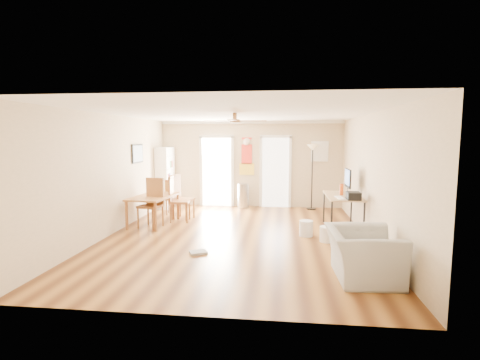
# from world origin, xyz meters

# --- Properties ---
(floor) EXTENTS (7.00, 7.00, 0.00)m
(floor) POSITION_xyz_m (0.00, 0.00, 0.00)
(floor) COLOR brown
(floor) RESTS_ON ground
(ceiling) EXTENTS (5.50, 7.00, 0.00)m
(ceiling) POSITION_xyz_m (0.00, 0.00, 2.60)
(ceiling) COLOR silver
(ceiling) RESTS_ON floor
(wall_back) EXTENTS (5.50, 0.04, 2.60)m
(wall_back) POSITION_xyz_m (0.00, 3.50, 1.30)
(wall_back) COLOR beige
(wall_back) RESTS_ON floor
(wall_front) EXTENTS (5.50, 0.04, 2.60)m
(wall_front) POSITION_xyz_m (0.00, -3.50, 1.30)
(wall_front) COLOR beige
(wall_front) RESTS_ON floor
(wall_left) EXTENTS (0.04, 7.00, 2.60)m
(wall_left) POSITION_xyz_m (-2.75, 0.00, 1.30)
(wall_left) COLOR beige
(wall_left) RESTS_ON floor
(wall_right) EXTENTS (0.04, 7.00, 2.60)m
(wall_right) POSITION_xyz_m (2.75, 0.00, 1.30)
(wall_right) COLOR beige
(wall_right) RESTS_ON floor
(crown_molding) EXTENTS (5.50, 7.00, 0.08)m
(crown_molding) POSITION_xyz_m (0.00, 0.00, 2.56)
(crown_molding) COLOR white
(crown_molding) RESTS_ON wall_back
(kitchen_doorway) EXTENTS (0.90, 0.10, 2.10)m
(kitchen_doorway) POSITION_xyz_m (-1.05, 3.48, 1.05)
(kitchen_doorway) COLOR white
(kitchen_doorway) RESTS_ON wall_back
(bathroom_doorway) EXTENTS (0.80, 0.10, 2.10)m
(bathroom_doorway) POSITION_xyz_m (0.75, 3.48, 1.05)
(bathroom_doorway) COLOR white
(bathroom_doorway) RESTS_ON wall_back
(wall_decal) EXTENTS (0.46, 0.03, 1.10)m
(wall_decal) POSITION_xyz_m (-0.13, 3.48, 1.55)
(wall_decal) COLOR red
(wall_decal) RESTS_ON wall_back
(ac_grille) EXTENTS (0.50, 0.04, 0.60)m
(ac_grille) POSITION_xyz_m (2.05, 3.47, 1.70)
(ac_grille) COLOR white
(ac_grille) RESTS_ON wall_back
(framed_poster) EXTENTS (0.04, 0.66, 0.48)m
(framed_poster) POSITION_xyz_m (-2.73, 1.40, 1.70)
(framed_poster) COLOR black
(framed_poster) RESTS_ON wall_left
(ceiling_fan) EXTENTS (1.24, 1.24, 0.20)m
(ceiling_fan) POSITION_xyz_m (0.00, -0.30, 2.43)
(ceiling_fan) COLOR #593819
(ceiling_fan) RESTS_ON ceiling
(bookshelf) EXTENTS (0.56, 0.88, 1.82)m
(bookshelf) POSITION_xyz_m (-2.55, 3.03, 0.91)
(bookshelf) COLOR white
(bookshelf) RESTS_ON floor
(dining_table) EXTENTS (1.00, 1.49, 0.70)m
(dining_table) POSITION_xyz_m (-2.15, 0.91, 0.35)
(dining_table) COLOR #AC7137
(dining_table) RESTS_ON floor
(dining_chair_right_a) EXTENTS (0.57, 0.57, 1.14)m
(dining_chair_right_a) POSITION_xyz_m (-1.60, 1.55, 0.57)
(dining_chair_right_a) COLOR #A66635
(dining_chair_right_a) RESTS_ON floor
(dining_chair_right_b) EXTENTS (0.52, 0.52, 1.14)m
(dining_chair_right_b) POSITION_xyz_m (-1.60, 1.27, 0.57)
(dining_chair_right_b) COLOR #A96A36
(dining_chair_right_b) RESTS_ON floor
(dining_chair_near) EXTENTS (0.56, 0.56, 1.14)m
(dining_chair_near) POSITION_xyz_m (-2.12, 0.59, 0.57)
(dining_chair_near) COLOR #A36534
(dining_chair_near) RESTS_ON floor
(dining_chair_far) EXTENTS (0.45, 0.45, 0.96)m
(dining_chair_far) POSITION_xyz_m (-2.02, 2.11, 0.48)
(dining_chair_far) COLOR #A87736
(dining_chair_far) RESTS_ON floor
(trash_can) EXTENTS (0.36, 0.36, 0.74)m
(trash_can) POSITION_xyz_m (-0.20, 3.20, 0.37)
(trash_can) COLOR #B1B2B4
(trash_can) RESTS_ON floor
(torchiere_lamp) EXTENTS (0.41, 0.41, 1.91)m
(torchiere_lamp) POSITION_xyz_m (1.82, 3.21, 0.96)
(torchiere_lamp) COLOR black
(torchiere_lamp) RESTS_ON floor
(computer_desk) EXTENTS (0.74, 1.49, 0.80)m
(computer_desk) POSITION_xyz_m (2.33, 0.89, 0.40)
(computer_desk) COLOR tan
(computer_desk) RESTS_ON floor
(imac) EXTENTS (0.13, 0.63, 0.59)m
(imac) POSITION_xyz_m (2.47, 1.12, 1.09)
(imac) COLOR black
(imac) RESTS_ON computer_desk
(keyboard) EXTENTS (0.19, 0.44, 0.02)m
(keyboard) POSITION_xyz_m (2.20, 0.50, 0.80)
(keyboard) COLOR white
(keyboard) RESTS_ON computer_desk
(printer) EXTENTS (0.28, 0.32, 0.16)m
(printer) POSITION_xyz_m (2.45, 0.31, 0.88)
(printer) COLOR black
(printer) RESTS_ON computer_desk
(orange_bottle) EXTENTS (0.11, 0.11, 0.26)m
(orange_bottle) POSITION_xyz_m (2.30, 0.92, 0.93)
(orange_bottle) COLOR #CD4B12
(orange_bottle) RESTS_ON computer_desk
(wastebasket_a) EXTENTS (0.30, 0.30, 0.34)m
(wastebasket_a) POSITION_xyz_m (1.47, 0.22, 0.17)
(wastebasket_a) COLOR silver
(wastebasket_a) RESTS_ON floor
(wastebasket_b) EXTENTS (0.34, 0.34, 0.31)m
(wastebasket_b) POSITION_xyz_m (1.85, -0.16, 0.16)
(wastebasket_b) COLOR white
(wastebasket_b) RESTS_ON floor
(floor_cloth) EXTENTS (0.38, 0.35, 0.04)m
(floor_cloth) POSITION_xyz_m (-0.56, -1.20, 0.02)
(floor_cloth) COLOR #989893
(floor_cloth) RESTS_ON floor
(armchair) EXTENTS (1.03, 1.17, 0.74)m
(armchair) POSITION_xyz_m (2.15, -2.07, 0.37)
(armchair) COLOR #A3A39E
(armchair) RESTS_ON floor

